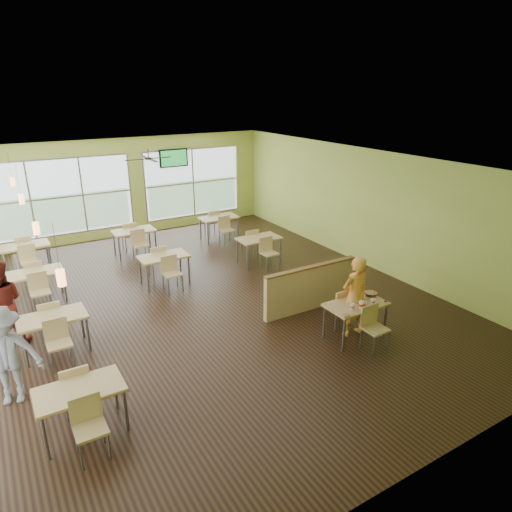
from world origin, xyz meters
The scene contains 20 objects.
room centered at (0.00, 0.00, 1.60)m, with size 12.00×12.04×3.20m.
window_bays centered at (-2.65, 3.08, 1.48)m, with size 9.24×10.24×2.38m.
main_table centered at (2.00, -3.00, 0.63)m, with size 1.22×1.52×0.87m.
half_wall_divider centered at (2.00, -1.55, 0.52)m, with size 2.40×0.14×1.04m.
dining_tables centered at (-1.05, 1.71, 0.63)m, with size 6.92×8.72×0.87m.
pendant_lights centered at (-3.20, 0.68, 2.45)m, with size 0.11×7.31×0.86m.
ceiling_fan centered at (0.00, 3.00, 2.95)m, with size 1.25×1.25×0.29m.
tv_backwall centered at (1.80, 5.90, 2.45)m, with size 1.00×0.07×0.60m.
man_plaid centered at (2.06, -2.88, 0.84)m, with size 0.61×0.40×1.67m, color orange.
patron_maroon centered at (-3.97, 0.25, 0.87)m, with size 0.84×0.66×1.73m, color #5B1912.
patron_grey centered at (-4.03, -1.69, 0.83)m, with size 1.08×0.62×1.67m, color slate.
cup_blue centered at (1.75, -3.15, 0.82)m, with size 0.10×0.10×0.34m.
cup_yellow centered at (1.94, -3.19, 0.83)m, with size 0.11×0.11×0.38m.
cup_red_near centered at (2.02, -3.20, 0.81)m, with size 0.09×0.09×0.32m.
cup_red_far centered at (2.24, -3.20, 0.82)m, with size 0.09×0.09×0.34m.
food_basket centered at (2.51, -2.87, 0.78)m, with size 0.26×0.26×0.06m.
ketchup_cup centered at (2.55, -3.24, 0.76)m, with size 0.06×0.06×0.02m, color #9A3117.
wrapper_left centered at (1.47, -3.30, 0.77)m, with size 0.15×0.14×0.04m, color olive.
wrapper_mid centered at (2.03, -2.91, 0.78)m, with size 0.21×0.19×0.05m, color olive.
wrapper_right centered at (2.18, -3.29, 0.77)m, with size 0.13×0.12×0.03m, color olive.
Camera 1 is at (-3.81, -8.87, 4.76)m, focal length 32.00 mm.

